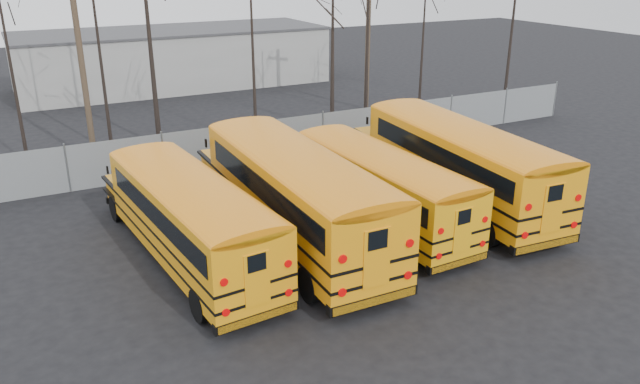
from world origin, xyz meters
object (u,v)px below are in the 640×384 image
bus_b (293,188)px  bus_a (188,213)px  bus_c (378,181)px  bus_d (457,157)px  utility_pole_right (368,31)px  utility_pole_left (82,67)px

bus_b → bus_a: bearing=179.0°
bus_a → bus_c: bus_a is taller
bus_a → bus_b: 3.61m
bus_d → utility_pole_right: (5.32, 15.30, 2.92)m
bus_c → bus_b: bearing=177.0°
bus_d → utility_pole_right: bearing=75.0°
bus_a → bus_c: (6.98, -0.18, -0.08)m
bus_b → bus_d: bus_b is taller
bus_b → bus_c: bearing=-0.2°
bus_a → bus_c: bearing=-6.4°
utility_pole_left → bus_b: bearing=-44.6°
bus_b → utility_pole_right: bearing=52.0°
bus_a → bus_d: bus_d is taller
bus_c → utility_pole_right: utility_pole_right is taller
bus_d → utility_pole_right: 16.46m
bus_b → utility_pole_left: utility_pole_left is taller
bus_a → bus_c: size_ratio=1.05×
bus_b → utility_pole_right: size_ratio=1.29×
bus_a → bus_b: size_ratio=0.89×
bus_b → utility_pole_left: bearing=111.8°
bus_a → utility_pole_right: size_ratio=1.14×
bus_c → utility_pole_left: size_ratio=1.16×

